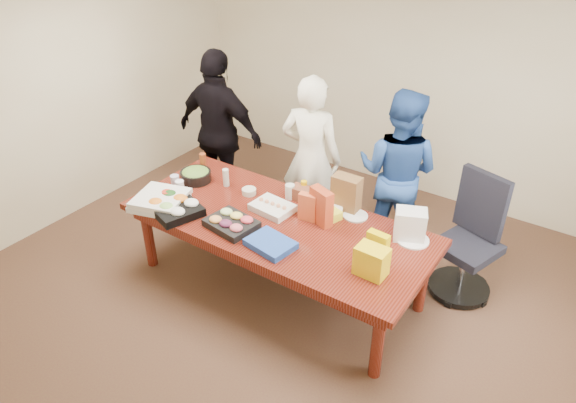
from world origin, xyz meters
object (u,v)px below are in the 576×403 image
Objects in this scene: sheet_cake at (273,208)px; salad_bowl at (196,176)px; person_right at (397,173)px; office_chair at (468,243)px; person_center at (311,158)px; conference_table at (278,254)px.

salad_bowl is at bearing -176.36° from sheet_cake.
salad_bowl is at bearing 29.06° from person_right.
person_right reaches higher than office_chair.
person_center is 0.89m from person_right.
conference_table is 1.19m from salad_bowl.
person_right reaches higher than salad_bowl.
sheet_cake is 1.19× the size of salad_bowl.
person_center is at bearing 12.83° from person_right.
office_chair is 0.98m from person_right.
person_center is 5.68× the size of salad_bowl.
person_right is (0.59, 1.24, 0.49)m from conference_table.
person_right is 1.34m from sheet_cake.
office_chair is 2.69m from salad_bowl.
sheet_cake is at bearing 87.48° from person_center.
person_right reaches higher than conference_table.
person_right is at bearing 176.75° from office_chair.
conference_table is 1.46m from person_right.
conference_table is 1.14m from person_center.
salad_bowl is (-1.70, -1.10, -0.06)m from person_right.
salad_bowl is (-2.57, -0.76, 0.24)m from office_chair.
person_right is at bearing 32.85° from salad_bowl.
sheet_cake is at bearing 139.63° from conference_table.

